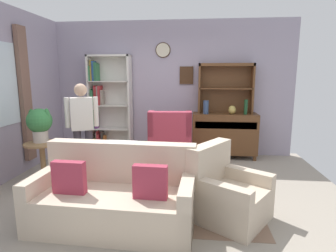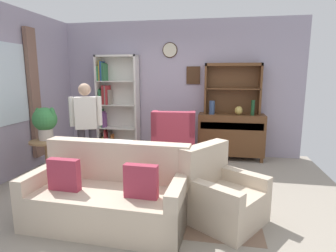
{
  "view_description": "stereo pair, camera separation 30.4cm",
  "coord_description": "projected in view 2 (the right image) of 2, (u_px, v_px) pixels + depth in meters",
  "views": [
    {
      "loc": [
        0.52,
        -3.81,
        1.7
      ],
      "look_at": [
        0.1,
        0.2,
        0.95
      ],
      "focal_mm": 29.72,
      "sensor_mm": 36.0,
      "label": 1
    },
    {
      "loc": [
        0.82,
        -3.77,
        1.7
      ],
      "look_at": [
        0.1,
        0.2,
        0.95
      ],
      "focal_mm": 29.72,
      "sensor_mm": 36.0,
      "label": 2
    }
  ],
  "objects": [
    {
      "name": "ground_plane",
      "position": [
        159.0,
        192.0,
        4.1
      ],
      "size": [
        5.4,
        4.6,
        0.02
      ],
      "primitive_type": "cube",
      "color": "#9E9384"
    },
    {
      "name": "wall_back",
      "position": [
        180.0,
        88.0,
        5.91
      ],
      "size": [
        5.0,
        0.09,
        2.8
      ],
      "color": "#A399AD",
      "rests_on": "ground_plane"
    },
    {
      "name": "wall_left",
      "position": [
        0.0,
        94.0,
        4.31
      ],
      "size": [
        0.16,
        4.2,
        2.8
      ],
      "color": "#A399AD",
      "rests_on": "ground_plane"
    },
    {
      "name": "area_rug",
      "position": [
        169.0,
        201.0,
        3.78
      ],
      "size": [
        2.3,
        1.7,
        0.01
      ],
      "primitive_type": "cube",
      "color": "#846651",
      "rests_on": "ground_plane"
    },
    {
      "name": "bookshelf",
      "position": [
        115.0,
        105.0,
        6.04
      ],
      "size": [
        0.9,
        0.3,
        2.1
      ],
      "color": "silver",
      "rests_on": "ground_plane"
    },
    {
      "name": "sideboard",
      "position": [
        231.0,
        134.0,
        5.62
      ],
      "size": [
        1.3,
        0.45,
        0.92
      ],
      "color": "brown",
      "rests_on": "ground_plane"
    },
    {
      "name": "sideboard_hutch",
      "position": [
        233.0,
        82.0,
        5.53
      ],
      "size": [
        1.1,
        0.26,
        1.0
      ],
      "color": "brown",
      "rests_on": "sideboard"
    },
    {
      "name": "vase_tall",
      "position": [
        212.0,
        108.0,
        5.51
      ],
      "size": [
        0.11,
        0.11,
        0.27
      ],
      "primitive_type": "cylinder",
      "color": "#33476B",
      "rests_on": "sideboard"
    },
    {
      "name": "vase_round",
      "position": [
        239.0,
        110.0,
        5.44
      ],
      "size": [
        0.15,
        0.15,
        0.17
      ],
      "primitive_type": "ellipsoid",
      "color": "tan",
      "rests_on": "sideboard"
    },
    {
      "name": "bottle_wine",
      "position": [
        253.0,
        108.0,
        5.36
      ],
      "size": [
        0.07,
        0.07,
        0.3
      ],
      "primitive_type": "cylinder",
      "color": "#194223",
      "rests_on": "sideboard"
    },
    {
      "name": "couch_floral",
      "position": [
        109.0,
        196.0,
        3.22
      ],
      "size": [
        1.83,
        0.92,
        0.9
      ],
      "color": "beige",
      "rests_on": "ground_plane"
    },
    {
      "name": "armchair_floral",
      "position": [
        222.0,
        197.0,
        3.24
      ],
      "size": [
        1.07,
        1.06,
        0.88
      ],
      "color": "beige",
      "rests_on": "ground_plane"
    },
    {
      "name": "wingback_chair",
      "position": [
        174.0,
        145.0,
        5.24
      ],
      "size": [
        0.84,
        0.86,
        1.05
      ],
      "color": "#A33347",
      "rests_on": "ground_plane"
    },
    {
      "name": "plant_stand",
      "position": [
        48.0,
        156.0,
        4.46
      ],
      "size": [
        0.52,
        0.52,
        0.67
      ],
      "color": "#997047",
      "rests_on": "ground_plane"
    },
    {
      "name": "potted_plant_large",
      "position": [
        45.0,
        121.0,
        4.41
      ],
      "size": [
        0.38,
        0.38,
        0.52
      ],
      "color": "beige",
      "rests_on": "plant_stand"
    },
    {
      "name": "potted_plant_small",
      "position": [
        75.0,
        166.0,
        4.58
      ],
      "size": [
        0.25,
        0.25,
        0.35
      ],
      "color": "gray",
      "rests_on": "ground_plane"
    },
    {
      "name": "person_reading",
      "position": [
        86.0,
        123.0,
        4.59
      ],
      "size": [
        0.51,
        0.32,
        1.56
      ],
      "color": "#38333D",
      "rests_on": "ground_plane"
    },
    {
      "name": "coffee_table",
      "position": [
        138.0,
        170.0,
        3.96
      ],
      "size": [
        0.8,
        0.5,
        0.42
      ],
      "color": "brown",
      "rests_on": "ground_plane"
    },
    {
      "name": "book_stack",
      "position": [
        139.0,
        162.0,
        3.94
      ],
      "size": [
        0.22,
        0.15,
        0.11
      ],
      "color": "gray",
      "rests_on": "coffee_table"
    }
  ]
}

